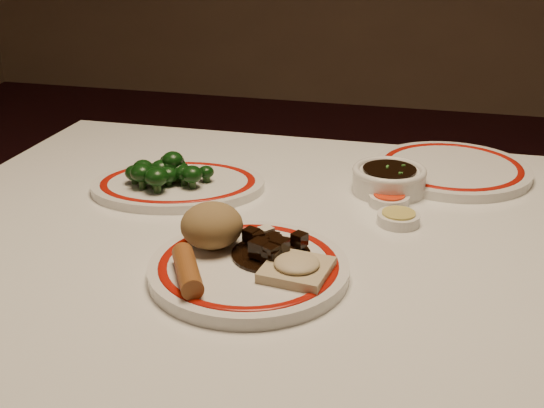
{
  "coord_description": "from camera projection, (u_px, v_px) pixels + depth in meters",
  "views": [
    {
      "loc": [
        0.18,
        -0.87,
        1.18
      ],
      "look_at": [
        -0.04,
        -0.01,
        0.8
      ],
      "focal_mm": 45.0,
      "sensor_mm": 36.0,
      "label": 1
    }
  ],
  "objects": [
    {
      "name": "soy_bowl",
      "position": [
        389.0,
        181.0,
        1.13
      ],
      "size": [
        0.12,
        0.12,
        0.04
      ],
      "color": "white",
      "rests_on": "dining_table"
    },
    {
      "name": "stirfry_heap",
      "position": [
        270.0,
        248.0,
        0.88
      ],
      "size": [
        0.1,
        0.1,
        0.03
      ],
      "color": "black",
      "rests_on": "main_plate"
    },
    {
      "name": "sweet_sour_dish",
      "position": [
        389.0,
        199.0,
        1.08
      ],
      "size": [
        0.06,
        0.06,
        0.02
      ],
      "color": "white",
      "rests_on": "dining_table"
    },
    {
      "name": "far_plate",
      "position": [
        452.0,
        169.0,
        1.21
      ],
      "size": [
        0.34,
        0.34,
        0.02
      ],
      "color": "white",
      "rests_on": "dining_table"
    },
    {
      "name": "broccoli_pile",
      "position": [
        167.0,
        170.0,
        1.12
      ],
      "size": [
        0.14,
        0.12,
        0.05
      ],
      "color": "#23471C",
      "rests_on": "broccoli_plate"
    },
    {
      "name": "broccoli_plate",
      "position": [
        178.0,
        185.0,
        1.14
      ],
      "size": [
        0.34,
        0.31,
        0.02
      ],
      "color": "white",
      "rests_on": "dining_table"
    },
    {
      "name": "spring_roll",
      "position": [
        187.0,
        270.0,
        0.82
      ],
      "size": [
        0.07,
        0.1,
        0.03
      ],
      "primitive_type": "cylinder",
      "rotation": [
        1.57,
        0.0,
        0.49
      ],
      "color": "#985625",
      "rests_on": "main_plate"
    },
    {
      "name": "mustard_dish",
      "position": [
        398.0,
        218.0,
        1.02
      ],
      "size": [
        0.06,
        0.06,
        0.02
      ],
      "color": "white",
      "rests_on": "dining_table"
    },
    {
      "name": "dining_table",
      "position": [
        300.0,
        290.0,
        1.02
      ],
      "size": [
        1.2,
        0.9,
        0.75
      ],
      "color": "white",
      "rests_on": "ground"
    },
    {
      "name": "rice_mound",
      "position": [
        212.0,
        225.0,
        0.9
      ],
      "size": [
        0.08,
        0.08,
        0.06
      ],
      "primitive_type": "ellipsoid",
      "color": "olive",
      "rests_on": "main_plate"
    },
    {
      "name": "main_plate",
      "position": [
        249.0,
        268.0,
        0.87
      ],
      "size": [
        0.34,
        0.34,
        0.02
      ],
      "color": "white",
      "rests_on": "dining_table"
    },
    {
      "name": "fried_wonton",
      "position": [
        297.0,
        267.0,
        0.84
      ],
      "size": [
        0.09,
        0.09,
        0.02
      ],
      "color": "#C3B189",
      "rests_on": "main_plate"
    }
  ]
}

